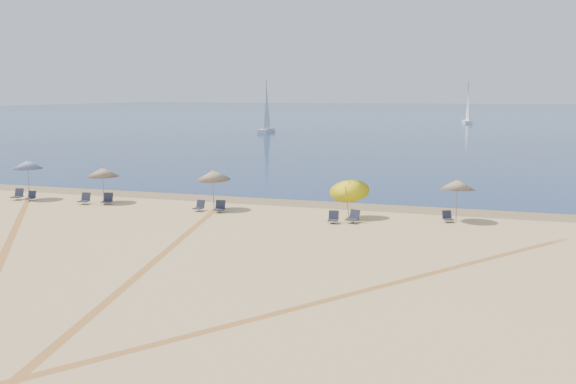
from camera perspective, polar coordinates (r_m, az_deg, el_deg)
name	(u,v)px	position (r m, az deg, el deg)	size (l,w,h in m)	color
ground	(65,344)	(19.16, -19.24, -12.62)	(160.00, 160.00, 0.00)	tan
ocean	(464,112)	(239.44, 15.40, 6.83)	(500.00, 500.00, 0.00)	#0C2151
wet_sand	(308,203)	(40.24, 1.75, -1.00)	(500.00, 500.00, 0.00)	olive
umbrella_0	(27,165)	(44.88, -22.15, 2.27)	(1.93, 1.93, 2.60)	gray
umbrella_1	(103,172)	(41.99, -16.15, 1.70)	(2.05, 2.05, 2.25)	gray
umbrella_2	(213,175)	(38.14, -6.65, 1.51)	(2.03, 2.06, 2.40)	gray
umbrella_3	(349,187)	(35.47, 5.44, 0.46)	(2.22, 2.23, 2.48)	gray
umbrella_4	(457,185)	(35.62, 14.82, 0.64)	(1.93, 1.96, 2.32)	gray
chair_0	(18,195)	(45.11, -22.88, -0.23)	(0.66, 0.75, 0.72)	#1D202E
chair_1	(31,196)	(44.39, -21.86, -0.36)	(0.62, 0.69, 0.61)	#1D202E
chair_2	(85,199)	(41.89, -17.61, -0.60)	(0.65, 0.74, 0.70)	#1D202E
chair_3	(107,199)	(41.33, -15.75, -0.63)	(0.72, 0.80, 0.71)	#1D202E
chair_4	(199,206)	(37.94, -7.87, -1.26)	(0.59, 0.67, 0.63)	#1D202E
chair_5	(220,207)	(37.36, -6.08, -1.34)	(0.65, 0.74, 0.69)	#1D202E
chair_6	(333,218)	(34.17, 4.06, -2.29)	(0.61, 0.69, 0.65)	#1D202E
chair_7	(353,217)	(34.33, 5.83, -2.24)	(0.74, 0.81, 0.69)	#1D202E
chair_8	(448,217)	(35.42, 14.00, -2.17)	(0.69, 0.74, 0.60)	#1D202E
sailboat_1	(267,117)	(112.89, -1.91, 6.68)	(1.95, 6.12, 8.98)	white
sailboat_2	(468,111)	(152.41, 15.67, 6.95)	(2.68, 6.50, 9.41)	white
tire_tracks	(147,266)	(26.39, -12.43, -6.43)	(56.15, 43.37, 0.00)	tan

